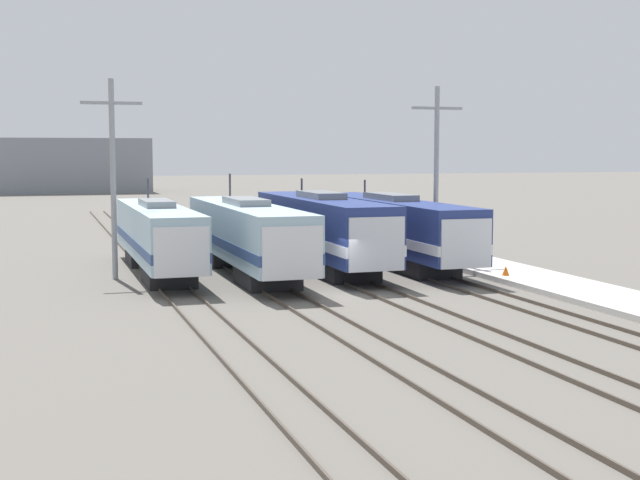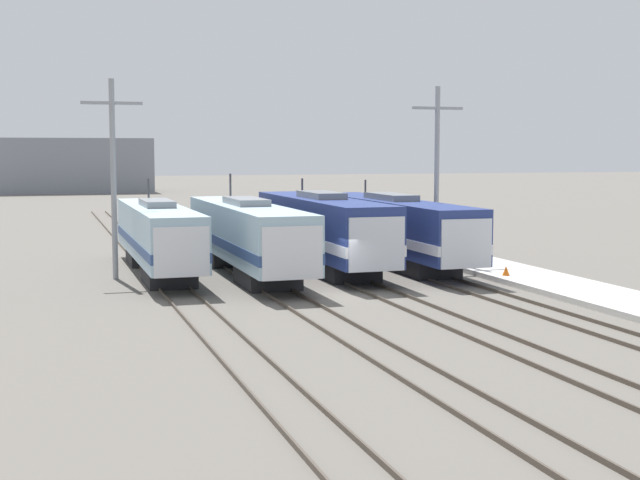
{
  "view_description": "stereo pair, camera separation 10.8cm",
  "coord_description": "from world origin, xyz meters",
  "px_view_note": "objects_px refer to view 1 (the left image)",
  "views": [
    {
      "loc": [
        -12.77,
        -38.3,
        6.56
      ],
      "look_at": [
        -0.24,
        1.14,
        2.42
      ],
      "focal_mm": 50.0,
      "sensor_mm": 36.0,
      "label": 1
    },
    {
      "loc": [
        -12.67,
        -38.33,
        6.56
      ],
      "look_at": [
        -0.24,
        1.14,
        2.42
      ],
      "focal_mm": 50.0,
      "sensor_mm": 36.0,
      "label": 2
    }
  ],
  "objects_px": {
    "locomotive_center_right": "(324,230)",
    "catenary_tower_left": "(113,173)",
    "locomotive_center_left": "(248,236)",
    "locomotive_far_right": "(394,229)",
    "locomotive_far_left": "(158,236)",
    "traffic_cone": "(506,271)",
    "catenary_tower_right": "(436,171)"
  },
  "relations": [
    {
      "from": "locomotive_center_right",
      "to": "catenary_tower_left",
      "type": "bearing_deg",
      "value": -179.37
    },
    {
      "from": "locomotive_center_left",
      "to": "locomotive_far_right",
      "type": "distance_m",
      "value": 9.13
    },
    {
      "from": "locomotive_far_left",
      "to": "traffic_cone",
      "type": "bearing_deg",
      "value": -24.87
    },
    {
      "from": "locomotive_far_left",
      "to": "traffic_cone",
      "type": "distance_m",
      "value": 18.23
    },
    {
      "from": "catenary_tower_right",
      "to": "traffic_cone",
      "type": "xyz_separation_m",
      "value": [
        0.8,
        -6.68,
        -4.92
      ]
    },
    {
      "from": "locomotive_center_left",
      "to": "locomotive_center_right",
      "type": "relative_size",
      "value": 1.06
    },
    {
      "from": "catenary_tower_left",
      "to": "catenary_tower_right",
      "type": "height_order",
      "value": "same"
    },
    {
      "from": "locomotive_far_left",
      "to": "locomotive_far_right",
      "type": "xyz_separation_m",
      "value": [
        13.46,
        -0.1,
        0.06
      ]
    },
    {
      "from": "locomotive_far_left",
      "to": "locomotive_center_right",
      "type": "bearing_deg",
      "value": -5.3
    },
    {
      "from": "locomotive_center_left",
      "to": "traffic_cone",
      "type": "relative_size",
      "value": 37.3
    },
    {
      "from": "locomotive_far_right",
      "to": "catenary_tower_right",
      "type": "relative_size",
      "value": 1.9
    },
    {
      "from": "locomotive_far_right",
      "to": "catenary_tower_left",
      "type": "height_order",
      "value": "catenary_tower_left"
    },
    {
      "from": "locomotive_center_left",
      "to": "locomotive_far_right",
      "type": "height_order",
      "value": "locomotive_center_left"
    },
    {
      "from": "locomotive_far_right",
      "to": "catenary_tower_right",
      "type": "xyz_separation_m",
      "value": [
        2.22,
        -0.86,
        3.32
      ]
    },
    {
      "from": "locomotive_center_left",
      "to": "traffic_cone",
      "type": "distance_m",
      "value": 13.44
    },
    {
      "from": "locomotive_far_right",
      "to": "catenary_tower_left",
      "type": "bearing_deg",
      "value": -176.88
    },
    {
      "from": "locomotive_far_left",
      "to": "traffic_cone",
      "type": "xyz_separation_m",
      "value": [
        16.48,
        -7.64,
        -1.53
      ]
    },
    {
      "from": "locomotive_far_right",
      "to": "traffic_cone",
      "type": "distance_m",
      "value": 8.29
    },
    {
      "from": "locomotive_far_left",
      "to": "locomotive_center_left",
      "type": "height_order",
      "value": "locomotive_center_left"
    },
    {
      "from": "locomotive_center_right",
      "to": "catenary_tower_left",
      "type": "height_order",
      "value": "catenary_tower_left"
    },
    {
      "from": "locomotive_center_left",
      "to": "catenary_tower_right",
      "type": "xyz_separation_m",
      "value": [
        11.19,
        0.83,
        3.33
      ]
    },
    {
      "from": "traffic_cone",
      "to": "locomotive_center_right",
      "type": "bearing_deg",
      "value": 137.82
    },
    {
      "from": "locomotive_far_right",
      "to": "locomotive_far_left",
      "type": "bearing_deg",
      "value": 179.59
    },
    {
      "from": "locomotive_center_left",
      "to": "catenary_tower_left",
      "type": "distance_m",
      "value": 7.65
    },
    {
      "from": "locomotive_far_right",
      "to": "traffic_cone",
      "type": "relative_size",
      "value": 39.54
    },
    {
      "from": "locomotive_center_left",
      "to": "locomotive_center_right",
      "type": "distance_m",
      "value": 4.59
    },
    {
      "from": "catenary_tower_left",
      "to": "traffic_cone",
      "type": "relative_size",
      "value": 20.82
    },
    {
      "from": "catenary_tower_right",
      "to": "locomotive_far_left",
      "type": "bearing_deg",
      "value": 176.51
    },
    {
      "from": "catenary_tower_right",
      "to": "locomotive_far_right",
      "type": "bearing_deg",
      "value": 158.82
    },
    {
      "from": "catenary_tower_left",
      "to": "traffic_cone",
      "type": "bearing_deg",
      "value": -19.54
    },
    {
      "from": "locomotive_far_right",
      "to": "locomotive_center_left",
      "type": "bearing_deg",
      "value": -169.31
    },
    {
      "from": "traffic_cone",
      "to": "locomotive_far_left",
      "type": "bearing_deg",
      "value": 155.13
    }
  ]
}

